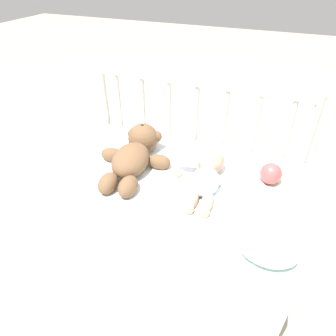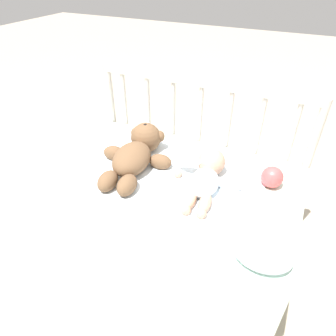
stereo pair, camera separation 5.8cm
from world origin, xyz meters
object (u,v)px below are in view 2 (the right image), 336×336
at_px(baby, 206,176).
at_px(toy_ball, 272,177).
at_px(small_pillow, 262,252).
at_px(teddy_bear, 136,153).

xyz_separation_m(baby, toy_ball, (0.25, 0.11, -0.00)).
distance_m(baby, toy_ball, 0.27).
relative_size(baby, small_pillow, 1.91).
height_order(teddy_bear, toy_ball, teddy_bear).
bearing_deg(small_pillow, toy_ball, 95.68).
xyz_separation_m(baby, small_pillow, (0.29, -0.28, -0.02)).
height_order(baby, toy_ball, baby).
distance_m(small_pillow, toy_ball, 0.39).
height_order(teddy_bear, baby, teddy_bear).
bearing_deg(small_pillow, teddy_bear, 155.29).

